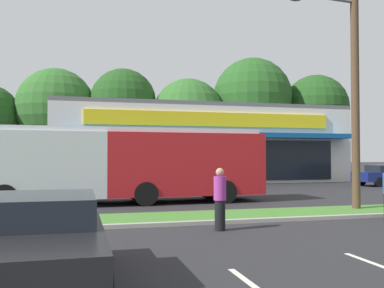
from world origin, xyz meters
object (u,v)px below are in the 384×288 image
at_px(pedestrian_by_pole, 220,199).
at_px(utility_pole, 352,56).
at_px(city_bus, 119,163).
at_px(car_0, 40,241).
at_px(car_1, 33,181).

bearing_deg(pedestrian_by_pole, utility_pole, 59.73).
relative_size(city_bus, pedestrian_by_pole, 7.39).
bearing_deg(city_bus, car_0, 77.40).
distance_m(city_bus, car_1, 6.46).
xyz_separation_m(utility_pole, car_1, (-12.18, 9.84, -5.06)).
bearing_deg(car_1, utility_pole, 141.06).
distance_m(utility_pole, car_1, 16.45).
bearing_deg(utility_pole, pedestrian_by_pole, -157.06).
bearing_deg(pedestrian_by_pole, city_bus, 142.58).
bearing_deg(city_bus, utility_pole, 147.56).
bearing_deg(car_0, car_1, -174.08).
bearing_deg(city_bus, car_1, -52.85).
xyz_separation_m(city_bus, car_1, (-4.00, 4.97, -1.02)).
height_order(car_0, car_1, car_0).
bearing_deg(car_0, utility_pole, 123.41).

